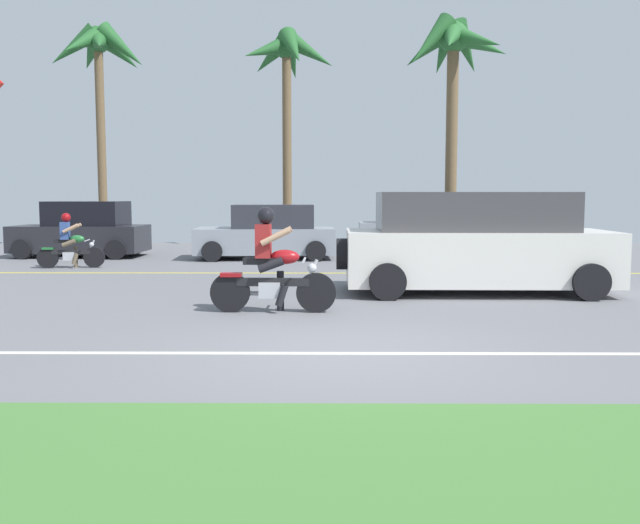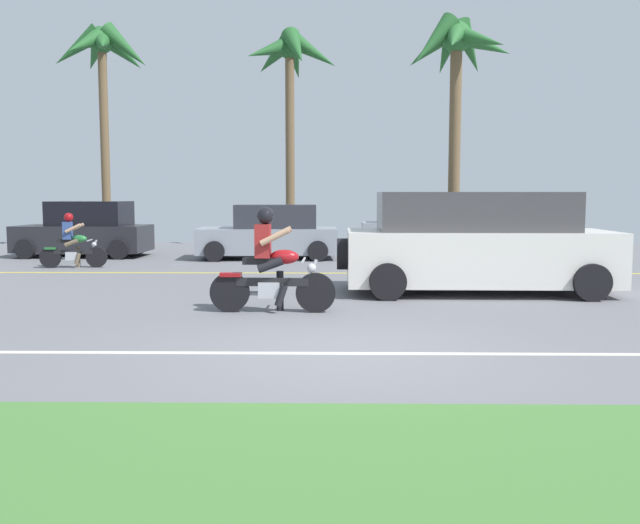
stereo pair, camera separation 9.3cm
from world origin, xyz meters
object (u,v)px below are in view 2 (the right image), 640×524
Objects in this scene: parked_car_1 at (270,233)px; palm_tree_2 at (290,65)px; suv_nearby at (476,244)px; palm_tree_0 at (456,55)px; parked_car_2 at (430,228)px; parked_car_0 at (85,231)px; motorcyclist_distant at (73,245)px; palm_tree_1 at (102,58)px; motorcyclist at (271,268)px.

palm_tree_2 is at bearing 86.26° from parked_car_1.
suv_nearby is 12.50m from palm_tree_0.
parked_car_2 is (0.44, 8.89, -0.13)m from suv_nearby.
parked_car_0 reaches higher than motorcyclist_distant.
parked_car_2 is 12.36m from palm_tree_1.
palm_tree_0 reaches higher than parked_car_2.
suv_nearby is 13.09m from palm_tree_2.
motorcyclist_distant is (-9.47, -4.72, -0.20)m from parked_car_2.
parked_car_1 is 7.14m from palm_tree_2.
palm_tree_2 reaches higher than suv_nearby.
suv_nearby reaches higher than parked_car_2.
motorcyclist is at bearing -62.47° from palm_tree_1.
motorcyclist is 0.39× the size of suv_nearby.
motorcyclist reaches higher than motorcyclist_distant.
motorcyclist_distant is (0.77, -3.06, -0.17)m from parked_car_0.
parked_car_1 is at bearing 123.20° from suv_nearby.
palm_tree_2 is (-5.63, 0.18, -0.28)m from palm_tree_0.
suv_nearby is at bearing -97.96° from palm_tree_0.
parked_car_1 is at bearing -155.46° from parked_car_2.
palm_tree_0 reaches higher than motorcyclist.
palm_tree_0 is 1.03× the size of palm_tree_1.
motorcyclist is 0.43× the size of parked_car_2.
palm_tree_0 is 4.84× the size of motorcyclist_distant.
suv_nearby reaches higher than parked_car_0.
parked_car_2 reaches higher than parked_car_0.
motorcyclist is 0.49× the size of parked_car_1.
palm_tree_2 is at bearing 3.21° from palm_tree_1.
motorcyclist is at bearing -111.11° from palm_tree_0.
motorcyclist_distant is (-4.65, -2.52, -0.14)m from parked_car_1.
motorcyclist is 4.18m from suv_nearby.
palm_tree_2 reaches higher than parked_car_0.
suv_nearby is at bearing -92.83° from parked_car_2.
motorcyclist is at bearing -84.78° from parked_car_1.
palm_tree_0 is at bearing -1.81° from palm_tree_2.
suv_nearby is 0.67× the size of palm_tree_2.
palm_tree_2 is at bearing 178.19° from palm_tree_0.
parked_car_1 is (5.42, -0.53, -0.03)m from parked_car_0.
palm_tree_1 is (-6.82, 13.08, 5.70)m from motorcyclist.
motorcyclist_distant is (1.36, -6.74, -5.81)m from palm_tree_1.
palm_tree_0 reaches higher than parked_car_1.
palm_tree_1 is (-0.58, 3.68, 5.64)m from parked_car_0.
palm_tree_2 is (6.31, 0.35, -0.20)m from palm_tree_1.
parked_car_2 is at bearing -116.82° from palm_tree_0.
motorcyclist is at bearing -49.25° from motorcyclist_distant.
motorcyclist_distant is at bearing -153.49° from parked_car_2.
palm_tree_0 reaches higher than motorcyclist_distant.
motorcyclist is 0.52× the size of parked_car_0.
parked_car_1 is (-0.81, 8.86, 0.03)m from motorcyclist.
parked_car_2 is 0.57× the size of palm_tree_0.
parked_car_2 reaches higher than motorcyclist.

